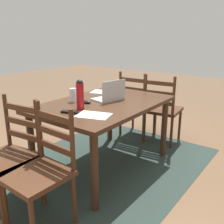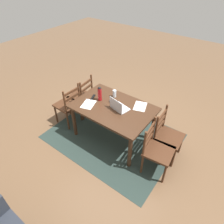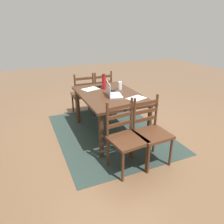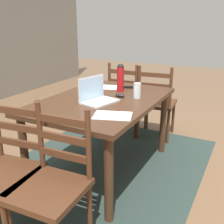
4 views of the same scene
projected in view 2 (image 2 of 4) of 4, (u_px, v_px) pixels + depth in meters
ground_plane at (113, 136)px, 4.09m from camera, size 14.00×14.00×0.00m
area_rug at (113, 136)px, 4.09m from camera, size 2.42×1.89×0.01m
dining_table at (113, 111)px, 3.68m from camera, size 1.46×0.99×0.75m
chair_right_near at (82, 96)px, 4.41m from camera, size 0.48×0.48×0.95m
chair_right_far at (68, 105)px, 4.16m from camera, size 0.45×0.45×0.95m
chair_left_near at (167, 136)px, 3.45m from camera, size 0.46×0.46×0.95m
chair_left_far at (157, 150)px, 3.20m from camera, size 0.49×0.49×0.95m
laptop at (118, 107)px, 3.53m from camera, size 0.36×0.29×0.23m
water_bottle at (100, 93)px, 3.70m from camera, size 0.07×0.07×0.29m
drinking_glass at (114, 94)px, 3.83m from camera, size 0.07×0.07×0.15m
computer_mouse at (111, 101)px, 3.75m from camera, size 0.07×0.11×0.03m
tv_remote at (93, 97)px, 3.85m from camera, size 0.10×0.17×0.02m
paper_stack_left at (140, 106)px, 3.63m from camera, size 0.29×0.35×0.00m
paper_stack_right at (88, 104)px, 3.68m from camera, size 0.29×0.35×0.00m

